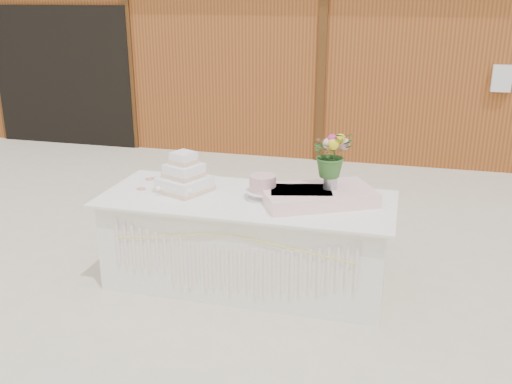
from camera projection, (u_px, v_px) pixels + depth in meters
The scene contains 9 objects.
ground at pixel (247, 282), 4.91m from camera, with size 80.00×80.00×0.00m, color beige.
barn at pixel (339, 36), 9.84m from camera, with size 12.60×4.60×3.30m.
cake_table at pixel (247, 241), 4.78m from camera, with size 2.40×1.00×0.77m.
wedding_cake at pixel (184, 178), 4.78m from camera, with size 0.49×0.49×0.34m.
pink_cake_stand at pixel (263, 186), 4.60m from camera, with size 0.28×0.28×0.20m.
satin_runner at pixel (318, 196), 4.54m from camera, with size 0.87×0.50×0.11m, color beige.
flower_vase at pixel (330, 180), 4.51m from camera, with size 0.11×0.11×0.15m, color #ACACB1.
bouquet at pixel (332, 148), 4.42m from camera, with size 0.33×0.29×0.37m, color #2F5C24.
loose_flowers at pixel (141, 182), 5.01m from camera, with size 0.15×0.37×0.02m, color #CD7D92, non-canonical shape.
Camera 1 is at (1.19, -4.22, 2.33)m, focal length 40.00 mm.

